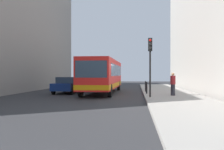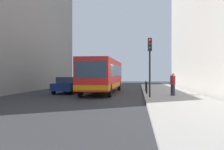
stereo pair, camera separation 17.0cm
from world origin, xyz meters
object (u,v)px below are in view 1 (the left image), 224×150
object	(u,v)px
bus	(103,74)
pedestrian_near_signal	(173,84)
car_beside_bus	(68,85)
bollard_near	(147,88)
bollard_mid	(146,86)
traffic_light	(150,56)

from	to	relation	value
bus	pedestrian_near_signal	distance (m)	6.94
car_beside_bus	bollard_near	world-z (taller)	car_beside_bus
bollard_mid	pedestrian_near_signal	bearing A→B (deg)	-64.48
bus	bollard_mid	xyz separation A→B (m)	(3.92, 0.16, -1.10)
car_beside_bus	bollard_mid	distance (m)	7.14
bollard_near	bus	bearing A→B (deg)	150.26
bus	pedestrian_near_signal	bearing A→B (deg)	147.81
pedestrian_near_signal	bus	bearing A→B (deg)	-12.63
traffic_light	bollard_near	world-z (taller)	traffic_light
bollard_mid	pedestrian_near_signal	distance (m)	4.36
traffic_light	pedestrian_near_signal	distance (m)	3.06
pedestrian_near_signal	bollard_near	bearing A→B (deg)	-18.77
traffic_light	bollard_mid	xyz separation A→B (m)	(-0.10, 5.41, -2.38)
bollard_mid	bus	bearing A→B (deg)	-177.66
bus	bollard_mid	world-z (taller)	bus
traffic_light	bollard_near	xyz separation A→B (m)	(-0.10, 3.01, -2.38)
car_beside_bus	traffic_light	bearing A→B (deg)	147.45
bollard_near	pedestrian_near_signal	xyz separation A→B (m)	(1.87, -1.52, 0.38)
bus	car_beside_bus	world-z (taller)	bus
traffic_light	bollard_mid	distance (m)	5.91
car_beside_bus	bus	bearing A→B (deg)	-170.88
car_beside_bus	bollard_near	size ratio (longest dim) A/B	4.67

